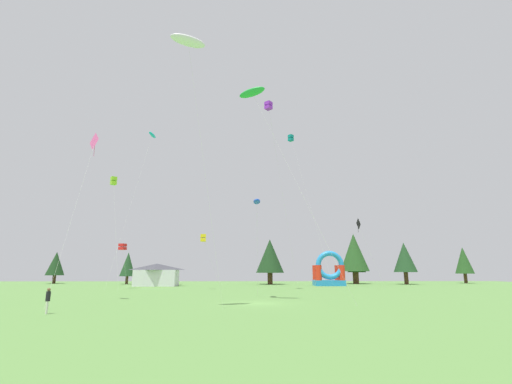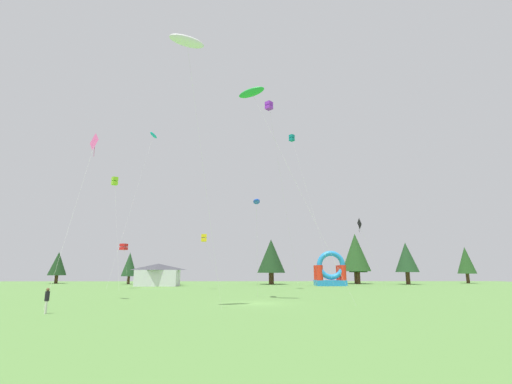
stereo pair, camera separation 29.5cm
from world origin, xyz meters
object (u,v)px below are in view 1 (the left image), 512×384
object	(u,v)px
kite_lime_box	(114,181)
kite_blue_parafoil	(257,202)
kite_yellow_box	(203,238)
person_left_edge	(48,298)
kite_green_parafoil	(252,93)
kite_black_diamond	(357,225)
kite_white_parafoil	(188,41)
festival_tent	(157,275)
kite_cyan_parafoil	(152,135)
inflatable_red_slide	(329,273)
kite_purple_box	(269,106)
kite_teal_box	(291,138)
kite_pink_diamond	(96,143)
kite_red_box	(123,247)

from	to	relation	value
kite_lime_box	kite_blue_parafoil	bearing A→B (deg)	-38.97
kite_yellow_box	person_left_edge	world-z (taller)	kite_yellow_box
kite_green_parafoil	kite_yellow_box	bearing A→B (deg)	108.16
kite_black_diamond	kite_blue_parafoil	distance (m)	24.78
kite_green_parafoil	kite_white_parafoil	bearing A→B (deg)	-127.75
kite_lime_box	festival_tent	world-z (taller)	kite_lime_box
kite_cyan_parafoil	inflatable_red_slide	world-z (taller)	kite_cyan_parafoil
kite_purple_box	kite_teal_box	xyz separation A→B (m)	(4.95, 14.82, 0.56)
kite_cyan_parafoil	kite_blue_parafoil	distance (m)	39.10
kite_green_parafoil	inflatable_red_slide	xyz separation A→B (m)	(13.82, 32.86, -17.29)
kite_pink_diamond	kite_teal_box	bearing A→B (deg)	54.18
person_left_edge	inflatable_red_slide	bearing A→B (deg)	-53.13
kite_lime_box	festival_tent	bearing A→B (deg)	68.41
kite_blue_parafoil	person_left_edge	distance (m)	20.14
kite_green_parafoil	kite_lime_box	bearing A→B (deg)	134.09
kite_cyan_parafoil	kite_blue_parafoil	xyz separation A→B (m)	(19.07, -28.98, -18.03)
kite_red_box	kite_pink_diamond	bearing A→B (deg)	-78.99
kite_teal_box	kite_blue_parafoil	bearing A→B (deg)	-104.06
kite_lime_box	kite_yellow_box	distance (m)	16.08
kite_white_parafoil	inflatable_red_slide	bearing A→B (deg)	64.37
kite_white_parafoil	kite_cyan_parafoil	size ratio (longest dim) A/B	0.74
kite_pink_diamond	kite_green_parafoil	distance (m)	15.67
festival_tent	kite_purple_box	bearing A→B (deg)	-39.42
kite_teal_box	kite_green_parafoil	distance (m)	33.54
kite_purple_box	kite_green_parafoil	xyz separation A→B (m)	(-2.53, -17.07, -6.67)
kite_black_diamond	kite_red_box	xyz separation A→B (m)	(-35.63, 0.26, -3.40)
kite_cyan_parafoil	kite_green_parafoil	size ratio (longest dim) A/B	1.40
kite_teal_box	kite_black_diamond	bearing A→B (deg)	-44.27
inflatable_red_slide	kite_pink_diamond	bearing A→B (deg)	-131.93
kite_red_box	inflatable_red_slide	xyz separation A→B (m)	(33.06, 9.40, -4.00)
kite_black_diamond	kite_cyan_parafoil	bearing A→B (deg)	164.12
kite_blue_parafoil	kite_green_parafoil	distance (m)	10.75
kite_green_parafoil	inflatable_red_slide	world-z (taller)	kite_green_parafoil
kite_red_box	person_left_edge	xyz separation A→B (m)	(6.23, -31.51, -5.17)
kite_lime_box	kite_yellow_box	size ratio (longest dim) A/B	2.10
kite_pink_diamond	person_left_edge	distance (m)	16.37
person_left_edge	kite_purple_box	bearing A→B (deg)	-51.62
kite_pink_diamond	kite_cyan_parafoil	size ratio (longest dim) A/B	0.54
kite_red_box	festival_tent	xyz separation A→B (m)	(3.13, 8.93, -4.22)
inflatable_red_slide	kite_blue_parafoil	bearing A→B (deg)	-114.83
kite_purple_box	kite_yellow_box	world-z (taller)	kite_purple_box
kite_teal_box	person_left_edge	bearing A→B (deg)	-117.15
kite_blue_parafoil	festival_tent	xyz separation A→B (m)	(-16.64, 28.24, -7.61)
kite_red_box	kite_green_parafoil	distance (m)	33.12
kite_red_box	kite_black_diamond	bearing A→B (deg)	-0.42
kite_teal_box	inflatable_red_slide	xyz separation A→B (m)	(6.34, 0.97, -24.52)
kite_teal_box	kite_lime_box	distance (m)	31.90
kite_pink_diamond	inflatable_red_slide	size ratio (longest dim) A/B	2.55
kite_purple_box	kite_green_parafoil	distance (m)	18.50
kite_blue_parafoil	inflatable_red_slide	distance (m)	32.48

